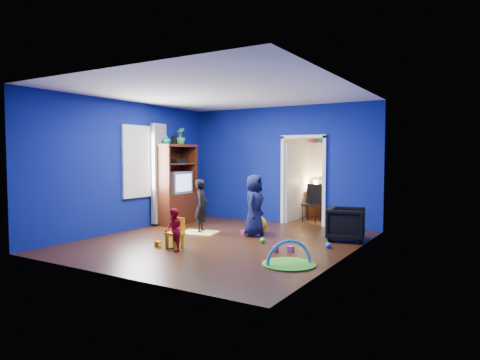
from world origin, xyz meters
The scene contains 34 objects.
floor centered at (0.00, 0.00, 0.00)m, with size 5.00×5.50×0.01m, color black.
ceiling centered at (0.00, 0.00, 2.90)m, with size 5.00×5.50×0.01m, color white.
wall_back centered at (0.00, 2.75, 1.45)m, with size 5.00×0.02×2.90m, color navy.
wall_front centered at (0.00, -2.75, 1.45)m, with size 5.00×0.02×2.90m, color navy.
wall_left centered at (-2.50, 0.00, 1.45)m, with size 0.02×5.50×2.90m, color navy.
wall_right centered at (2.50, 0.00, 1.45)m, with size 0.02×5.50×2.90m, color navy.
alcove centered at (0.60, 3.62, 1.25)m, with size 1.00×1.75×2.50m, color silver, non-canonical shape.
armchair centered at (2.08, 1.39, 0.33)m, with size 0.71×0.73×0.66m, color black.
child_black centered at (-0.88, 0.60, 0.59)m, with size 0.43×0.28×1.17m, color black.
child_navy centered at (0.28, 0.88, 0.64)m, with size 0.63×0.41×1.29m, color #0E1836.
toddler_red centered at (-0.23, -1.11, 0.38)m, with size 0.37×0.29×0.76m, color #B3131A.
vase centered at (-2.21, 1.02, 2.06)m, with size 0.20×0.20×0.21m, color #0D596D.
potted_plant centered at (-2.21, 1.54, 2.17)m, with size 0.24×0.24×0.43m, color #328B39.
tv_armoire centered at (-2.21, 1.32, 0.98)m, with size 0.58×1.14×1.96m, color #42100B.
crt_tv centered at (-2.17, 1.32, 1.02)m, with size 0.46×0.70×0.54m, color silver.
yellow_blanket centered at (-0.88, 0.50, 0.01)m, with size 0.75×0.60×0.03m, color #F2E07A.
hopper_ball centered at (0.23, 1.13, 0.20)m, with size 0.39×0.39×0.39m, color yellow.
kid_chair centered at (-0.38, -0.91, 0.25)m, with size 0.28×0.28×0.50m, color yellow.
play_mat centered at (1.90, -0.92, 0.01)m, with size 0.84×0.84×0.02m, color #469F24.
toy_arch centered at (1.90, -0.92, 0.02)m, with size 0.75×0.75×0.05m, color #3F8CD8.
window_left centered at (-2.48, 0.35, 1.55)m, with size 0.03×0.95×1.55m, color white.
curtain centered at (-2.37, 0.90, 1.25)m, with size 0.14×0.42×2.40m, color slate.
doorway centered at (0.60, 2.75, 1.05)m, with size 1.16×0.10×2.10m, color white.
study_desk centered at (0.60, 4.26, 0.38)m, with size 0.88×0.44×0.75m, color #3D140A.
desk_monitor centered at (0.60, 4.38, 0.95)m, with size 0.40×0.05×0.32m, color black.
desk_lamp centered at (0.32, 4.32, 0.93)m, with size 0.14×0.14×0.14m, color #FFD88C.
folding_chair centered at (0.60, 3.30, 0.46)m, with size 0.40×0.40×0.92m, color black.
book_shelf centered at (0.60, 4.37, 2.02)m, with size 0.88×0.24×0.04m, color white.
toy_0 centered at (1.34, -0.26, 0.05)m, with size 0.10×0.08×0.10m, color red.
toy_1 centered at (2.02, 0.55, 0.06)m, with size 0.11×0.11×0.11m, color blue.
toy_2 centered at (-0.74, -0.97, 0.05)m, with size 0.10×0.08×0.10m, color #F2A90C.
toy_3 centered at (0.79, 0.31, 0.06)m, with size 0.11×0.11×0.11m, color green.
toy_4 centered at (1.55, -0.08, 0.05)m, with size 0.10×0.08×0.10m, color #C84BB4.
toy_5 centered at (0.02, 0.87, 0.05)m, with size 0.10×0.08×0.10m, color #C14891.
Camera 1 is at (4.62, -6.90, 1.70)m, focal length 32.00 mm.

